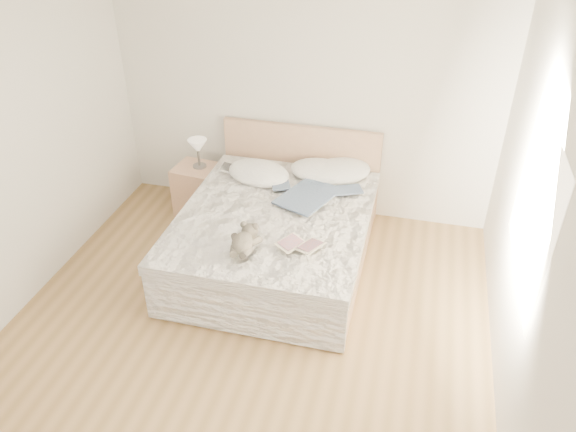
% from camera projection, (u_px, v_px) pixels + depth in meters
% --- Properties ---
extents(floor, '(4.00, 4.50, 0.00)m').
position_uv_depth(floor, '(239.00, 345.00, 4.59)').
color(floor, brown).
rests_on(floor, ground).
extents(wall_back, '(4.00, 0.02, 2.70)m').
position_uv_depth(wall_back, '(303.00, 91.00, 5.69)').
color(wall_back, silver).
rests_on(wall_back, ground).
extents(wall_right, '(0.02, 4.50, 2.70)m').
position_uv_depth(wall_right, '(538.00, 247.00, 3.44)').
color(wall_right, silver).
rests_on(wall_right, ground).
extents(window, '(0.02, 1.30, 1.10)m').
position_uv_depth(window, '(535.00, 208.00, 3.64)').
color(window, white).
rests_on(window, wall_right).
extents(bed, '(1.72, 2.14, 1.00)m').
position_uv_depth(bed, '(277.00, 234.00, 5.40)').
color(bed, tan).
rests_on(bed, floor).
extents(nightstand, '(0.49, 0.45, 0.56)m').
position_uv_depth(nightstand, '(198.00, 190.00, 6.14)').
color(nightstand, tan).
rests_on(nightstand, floor).
extents(table_lamp, '(0.26, 0.26, 0.32)m').
position_uv_depth(table_lamp, '(198.00, 148.00, 5.88)').
color(table_lamp, '#4F4944').
rests_on(table_lamp, nightstand).
extents(pillow_left, '(0.77, 0.63, 0.20)m').
position_uv_depth(pillow_left, '(259.00, 173.00, 5.72)').
color(pillow_left, white).
rests_on(pillow_left, bed).
extents(pillow_middle, '(0.62, 0.44, 0.18)m').
position_uv_depth(pillow_middle, '(320.00, 170.00, 5.77)').
color(pillow_middle, white).
rests_on(pillow_middle, bed).
extents(pillow_right, '(0.82, 0.76, 0.20)m').
position_uv_depth(pillow_right, '(339.00, 171.00, 5.75)').
color(pillow_right, white).
rests_on(pillow_right, bed).
extents(blouse, '(0.87, 0.89, 0.03)m').
position_uv_depth(blouse, '(308.00, 196.00, 5.36)').
color(blouse, '#394A67').
rests_on(blouse, bed).
extents(photo_book, '(0.29, 0.21, 0.02)m').
position_uv_depth(photo_book, '(233.00, 169.00, 5.81)').
color(photo_book, white).
rests_on(photo_book, bed).
extents(childrens_book, '(0.41, 0.37, 0.02)m').
position_uv_depth(childrens_book, '(300.00, 245.00, 4.69)').
color(childrens_book, beige).
rests_on(childrens_book, bed).
extents(teddy_bear, '(0.25, 0.34, 0.17)m').
position_uv_depth(teddy_bear, '(243.00, 249.00, 4.61)').
color(teddy_bear, '#564F44').
rests_on(teddy_bear, bed).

